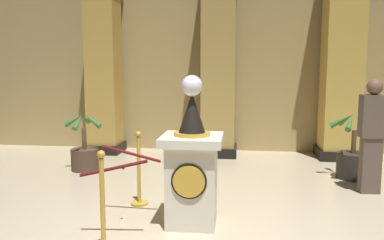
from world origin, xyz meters
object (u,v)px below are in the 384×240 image
Objects in this scene: stanchion_far at (103,218)px; potted_palm_right at (353,158)px; potted_palm_left at (85,154)px; stanchion_near at (139,179)px; pedestal_clock at (192,168)px; bystander_guest at (372,133)px.

potted_palm_right is at bearing 44.50° from stanchion_far.
stanchion_far is 3.51m from potted_palm_left.
stanchion_near is 3.68m from potted_palm_right.
potted_palm_left is (-2.24, 2.30, -0.39)m from pedestal_clock.
stanchion_far is 4.10m from bystander_guest.
pedestal_clock is 3.23m from potted_palm_left.
potted_palm_left is at bearing 114.48° from stanchion_far.
bystander_guest is (3.29, 0.91, 0.55)m from stanchion_near.
pedestal_clock is at bearing -137.00° from potted_palm_right.
bystander_guest reaches higher than stanchion_far.
stanchion_near is at bearing -49.70° from potted_palm_left.
bystander_guest is (0.03, -0.79, 0.55)m from potted_palm_right.
stanchion_near is 3.46m from bystander_guest.
potted_palm_left is 4.71m from potted_palm_right.
stanchion_near is at bearing 90.36° from stanchion_far.
pedestal_clock reaches higher than bystander_guest.
stanchion_near is 1.49m from stanchion_far.
bystander_guest is (4.74, -0.79, 0.61)m from potted_palm_left.
bystander_guest is at bearing 36.22° from stanchion_far.
pedestal_clock is 1.05× the size of bystander_guest.
stanchion_near is at bearing -164.48° from bystander_guest.
bystander_guest is at bearing -9.47° from potted_palm_left.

